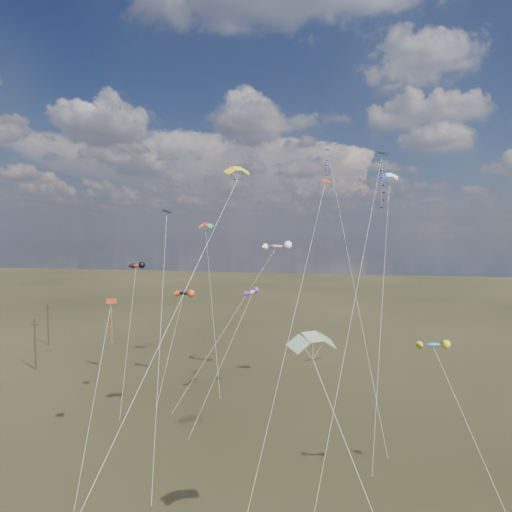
% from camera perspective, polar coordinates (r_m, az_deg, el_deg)
% --- Properties ---
extents(utility_pole_near, '(1.40, 0.20, 8.00)m').
position_cam_1_polar(utility_pole_near, '(80.69, -25.90, -9.85)').
color(utility_pole_near, black).
rests_on(utility_pole_near, ground).
extents(utility_pole_far, '(1.40, 0.20, 8.00)m').
position_cam_1_polar(utility_pole_far, '(96.35, -24.56, -7.72)').
color(utility_pole_far, black).
rests_on(utility_pole_far, ground).
extents(diamond_black_high, '(6.41, 18.42, 29.99)m').
position_cam_1_polar(diamond_black_high, '(47.93, 15.14, 7.45)').
color(diamond_black_high, black).
rests_on(diamond_black_high, ground).
extents(diamond_navy_tall, '(7.95, 27.11, 34.27)m').
position_cam_1_polar(diamond_navy_tall, '(68.87, 9.30, 9.32)').
color(diamond_navy_tall, '#0B1D4B').
rests_on(diamond_navy_tall, ground).
extents(diamond_black_mid, '(4.65, 14.11, 24.10)m').
position_cam_1_polar(diamond_black_mid, '(46.04, -11.52, -2.73)').
color(diamond_black_mid, black).
rests_on(diamond_black_mid, ground).
extents(diamond_red_low, '(2.16, 9.54, 15.33)m').
position_cam_1_polar(diamond_red_low, '(45.73, -17.75, -8.68)').
color(diamond_red_low, '#9D2E14').
rests_on(diamond_red_low, ground).
extents(diamond_orange_center, '(5.13, 23.31, 27.62)m').
position_cam_1_polar(diamond_orange_center, '(45.66, 6.59, 0.31)').
color(diamond_orange_center, '#E93C04').
rests_on(diamond_orange_center, ground).
extents(parafoil_yellow, '(7.30, 24.49, 28.06)m').
position_cam_1_polar(parafoil_yellow, '(41.85, -2.44, 10.66)').
color(parafoil_yellow, yellow).
rests_on(parafoil_yellow, ground).
extents(parafoil_blue_white, '(3.39, 16.15, 28.92)m').
position_cam_1_polar(parafoil_blue_white, '(56.03, 16.33, 9.51)').
color(parafoil_blue_white, blue).
rests_on(parafoil_blue_white, ground).
extents(parafoil_striped, '(9.55, 12.45, 16.37)m').
position_cam_1_polar(parafoil_striped, '(27.17, 7.18, -10.06)').
color(parafoil_striped, gold).
rests_on(parafoil_striped, ground).
extents(parafoil_tricolor, '(6.65, 11.74, 23.40)m').
position_cam_1_polar(parafoil_tricolor, '(69.95, -6.31, 3.87)').
color(parafoil_tricolor, '#F8BB05').
rests_on(parafoil_tricolor, ground).
extents(novelty_black_orange, '(2.96, 10.51, 13.50)m').
position_cam_1_polar(novelty_black_orange, '(65.78, -9.08, -4.67)').
color(novelty_black_orange, black).
rests_on(novelty_black_orange, ground).
extents(novelty_orange_black, '(4.94, 12.69, 17.52)m').
position_cam_1_polar(novelty_orange_black, '(65.59, -14.77, -1.23)').
color(novelty_orange_black, '#C83204').
rests_on(novelty_orange_black, ground).
extents(novelty_white_purple, '(5.40, 11.62, 14.86)m').
position_cam_1_polar(novelty_white_purple, '(55.72, -0.47, -4.56)').
color(novelty_white_purple, silver).
rests_on(novelty_white_purple, ground).
extents(novelty_redwhite_stripe, '(12.43, 14.21, 20.35)m').
position_cam_1_polar(novelty_redwhite_stripe, '(63.73, 2.44, 1.19)').
color(novelty_redwhite_stripe, red).
rests_on(novelty_redwhite_stripe, ground).
extents(novelty_blue_yellow, '(6.32, 7.88, 13.39)m').
position_cam_1_polar(novelty_blue_yellow, '(38.45, 21.37, -10.43)').
color(novelty_blue_yellow, '#206FAE').
rests_on(novelty_blue_yellow, ground).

